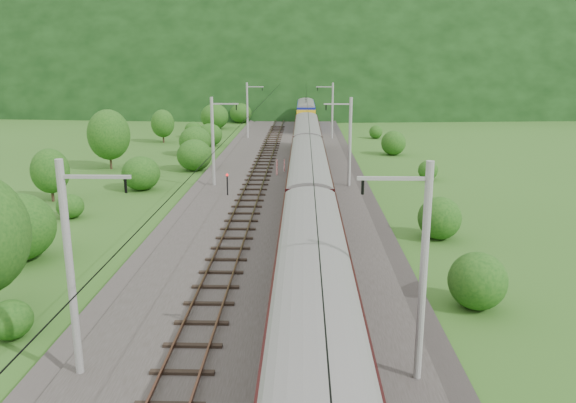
{
  "coord_description": "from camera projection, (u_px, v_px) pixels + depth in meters",
  "views": [
    {
      "loc": [
        2.0,
        -18.35,
        11.54
      ],
      "look_at": [
        1.04,
        16.87,
        2.6
      ],
      "focal_mm": 35.0,
      "sensor_mm": 36.0,
      "label": 1
    }
  ],
  "objects": [
    {
      "name": "ground",
      "position": [
        247.0,
        382.0,
        20.67
      ],
      "size": [
        600.0,
        600.0,
        0.0
      ],
      "primitive_type": "plane",
      "color": "#2F581B",
      "rests_on": "ground"
    },
    {
      "name": "railbed",
      "position": [
        265.0,
        276.0,
        30.32
      ],
      "size": [
        14.0,
        220.0,
        0.3
      ],
      "primitive_type": "cube",
      "color": "#38332D",
      "rests_on": "ground"
    },
    {
      "name": "track_left",
      "position": [
        221.0,
        272.0,
        30.33
      ],
      "size": [
        2.4,
        220.0,
        0.27
      ],
      "color": "brown",
      "rests_on": "railbed"
    },
    {
      "name": "track_right",
      "position": [
        310.0,
        273.0,
        30.2
      ],
      "size": [
        2.4,
        220.0,
        0.27
      ],
      "color": "brown",
      "rests_on": "railbed"
    },
    {
      "name": "catenary_left",
      "position": [
        214.0,
        140.0,
        50.73
      ],
      "size": [
        2.54,
        192.28,
        8.0
      ],
      "color": "gray",
      "rests_on": "railbed"
    },
    {
      "name": "catenary_right",
      "position": [
        349.0,
        140.0,
        50.4
      ],
      "size": [
        2.54,
        192.28,
        8.0
      ],
      "color": "gray",
      "rests_on": "railbed"
    },
    {
      "name": "overhead_wires",
      "position": [
        264.0,
        149.0,
        28.61
      ],
      "size": [
        4.83,
        198.0,
        0.03
      ],
      "color": "black",
      "rests_on": "ground"
    },
    {
      "name": "mountain_main",
      "position": [
        300.0,
        84.0,
        272.58
      ],
      "size": [
        504.0,
        360.0,
        244.0
      ],
      "primitive_type": "ellipsoid",
      "color": "black",
      "rests_on": "ground"
    },
    {
      "name": "mountain_ridge",
      "position": [
        86.0,
        81.0,
        314.53
      ],
      "size": [
        336.0,
        280.0,
        132.0
      ],
      "primitive_type": "ellipsoid",
      "color": "black",
      "rests_on": "ground"
    },
    {
      "name": "train",
      "position": [
        313.0,
        287.0,
        20.45
      ],
      "size": [
        2.94,
        162.58,
        5.1
      ],
      "color": "black",
      "rests_on": "ground"
    },
    {
      "name": "hazard_post_near",
      "position": [
        277.0,
        167.0,
        56.07
      ],
      "size": [
        0.16,
        0.16,
        1.55
      ],
      "primitive_type": "cylinder",
      "color": "red",
      "rests_on": "railbed"
    },
    {
      "name": "hazard_post_far",
      "position": [
        284.0,
        165.0,
        57.76
      ],
      "size": [
        0.14,
        0.14,
        1.29
      ],
      "primitive_type": "cylinder",
      "color": "red",
      "rests_on": "railbed"
    },
    {
      "name": "signal",
      "position": [
        227.0,
        183.0,
        47.6
      ],
      "size": [
        0.2,
        0.2,
        1.85
      ],
      "color": "black",
      "rests_on": "railbed"
    },
    {
      "name": "vegetation_left",
      "position": [
        93.0,
        181.0,
        42.68
      ],
      "size": [
        13.38,
        147.43,
        6.81
      ],
      "color": "#184612",
      "rests_on": "ground"
    },
    {
      "name": "vegetation_right",
      "position": [
        507.0,
        278.0,
        27.23
      ],
      "size": [
        7.56,
        105.87,
        2.72
      ],
      "color": "#184612",
      "rests_on": "ground"
    }
  ]
}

